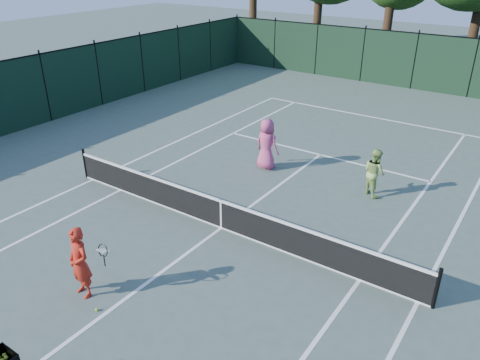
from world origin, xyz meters
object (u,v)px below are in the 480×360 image
Objects in this scene: coach at (80,263)px; player_pink at (267,144)px; loose_ball_midcourt at (97,310)px; player_green at (374,172)px.

coach is 0.94× the size of player_pink.
coach is 1.09m from loose_ball_midcourt.
player_pink reaches higher than coach.
player_pink reaches higher than player_green.
player_pink is 27.01× the size of loose_ball_midcourt.
player_green is (3.67, 8.44, -0.09)m from coach.
coach reaches higher than player_green.
player_pink is 3.88m from player_green.
coach is 1.11× the size of player_green.
player_pink is 1.18× the size of player_green.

